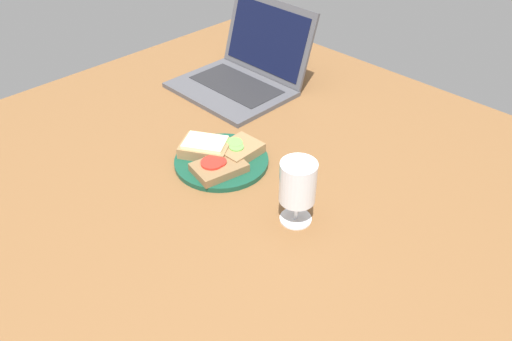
# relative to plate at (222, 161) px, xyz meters

# --- Properties ---
(wooden_table) EXTENTS (1.40, 1.40, 0.03)m
(wooden_table) POSITION_rel_plate_xyz_m (0.05, -0.02, -0.02)
(wooden_table) COLOR brown
(wooden_table) RESTS_ON ground
(plate) EXTENTS (0.21, 0.21, 0.01)m
(plate) POSITION_rel_plate_xyz_m (0.00, 0.00, 0.00)
(plate) COLOR #144733
(plate) RESTS_ON wooden_table
(sandwich_with_cheese) EXTENTS (0.13, 0.12, 0.03)m
(sandwich_with_cheese) POSITION_rel_plate_xyz_m (-0.04, -0.01, 0.02)
(sandwich_with_cheese) COLOR #937047
(sandwich_with_cheese) RESTS_ON plate
(sandwich_with_tomato) EXTENTS (0.10, 0.12, 0.02)m
(sandwich_with_tomato) POSITION_rel_plate_xyz_m (0.03, -0.03, 0.02)
(sandwich_with_tomato) COLOR brown
(sandwich_with_tomato) RESTS_ON plate
(sandwich_with_cucumber) EXTENTS (0.08, 0.10, 0.03)m
(sandwich_with_cucumber) POSITION_rel_plate_xyz_m (0.01, 0.04, 0.02)
(sandwich_with_cucumber) COLOR #937047
(sandwich_with_cucumber) RESTS_ON plate
(wine_glass) EXTENTS (0.07, 0.07, 0.14)m
(wine_glass) POSITION_rel_plate_xyz_m (0.24, -0.02, 0.08)
(wine_glass) COLOR white
(wine_glass) RESTS_ON wooden_table
(laptop) EXTENTS (0.31, 0.30, 0.22)m
(laptop) POSITION_rel_plate_xyz_m (-0.24, 0.30, 0.04)
(laptop) COLOR #4C4C51
(laptop) RESTS_ON wooden_table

